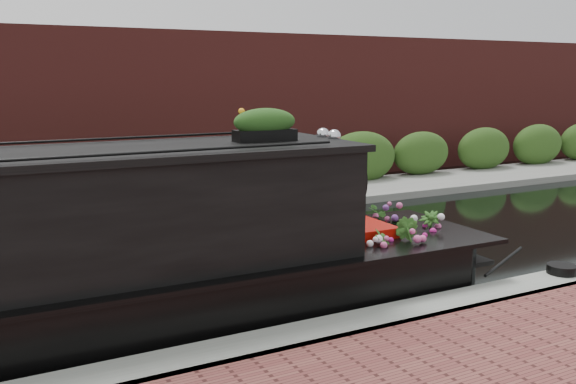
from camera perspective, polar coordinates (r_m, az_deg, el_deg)
name	(u,v)px	position (r m, az deg, el deg)	size (l,w,h in m)	color
ground	(182,273)	(9.69, -9.37, -7.14)	(80.00, 80.00, 0.00)	black
near_bank_coping	(288,359)	(6.85, 0.00, -14.59)	(40.00, 0.60, 0.50)	gray
far_bank_path	(115,218)	(13.61, -15.16, -2.28)	(40.00, 2.40, 0.34)	gray
far_hedge	(105,210)	(14.47, -15.98, -1.58)	(40.00, 1.10, 2.80)	#2D4F1A
far_brick_wall	(85,195)	(16.49, -17.57, -0.24)	(40.00, 1.00, 8.00)	maroon
rope_fender	(449,261)	(9.86, 14.15, -5.99)	(0.34, 0.34, 0.41)	brown
coiled_mooring_rope	(562,269)	(9.46, 23.17, -6.33)	(0.39, 0.39, 0.12)	black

